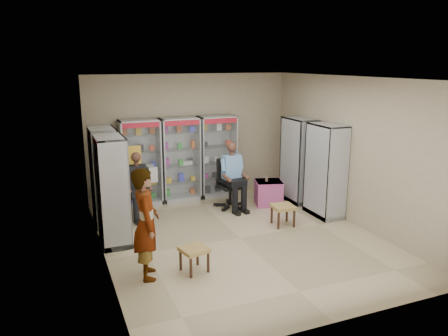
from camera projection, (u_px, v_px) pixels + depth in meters
name	position (u px, v px, depth m)	size (l,w,h in m)	color
floor	(240.00, 238.00, 8.33)	(6.00, 6.00, 0.00)	tan
room_shell	(241.00, 136.00, 7.86)	(5.02, 6.02, 3.01)	tan
cabinet_back_left	(141.00, 163.00, 10.08)	(0.90, 0.50, 2.00)	#B0B3B8
cabinet_back_mid	(180.00, 159.00, 10.42)	(0.90, 0.50, 2.00)	#A2A4A9
cabinet_back_right	(217.00, 156.00, 10.77)	(0.90, 0.50, 2.00)	silver
cabinet_right_far	(298.00, 160.00, 10.35)	(0.50, 0.90, 2.00)	silver
cabinet_right_near	(326.00, 171.00, 9.36)	(0.50, 0.90, 2.00)	silver
cabinet_left_far	(105.00, 176.00, 8.90)	(0.50, 0.90, 2.00)	#AAACB1
cabinet_left_near	(112.00, 191.00, 7.91)	(0.50, 0.90, 2.00)	#ABACB2
wooden_chair	(137.00, 195.00, 9.46)	(0.42, 0.42, 0.94)	black
seated_customer	(137.00, 186.00, 9.36)	(0.44, 0.60, 1.34)	black
office_chair	(230.00, 184.00, 9.96)	(0.62, 0.62, 1.13)	black
seated_shopkeeper	(231.00, 178.00, 9.88)	(0.47, 0.66, 1.44)	#679BCC
pink_trunk	(269.00, 193.00, 10.22)	(0.59, 0.57, 0.57)	#C74FAC
tea_glass	(267.00, 179.00, 10.13)	(0.07, 0.07, 0.10)	#632208
woven_stool_a	(283.00, 215.00, 8.94)	(0.43, 0.43, 0.43)	olive
woven_stool_b	(194.00, 259.00, 6.98)	(0.40, 0.40, 0.40)	olive
standing_man	(146.00, 224.00, 6.65)	(0.64, 0.42, 1.75)	gray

